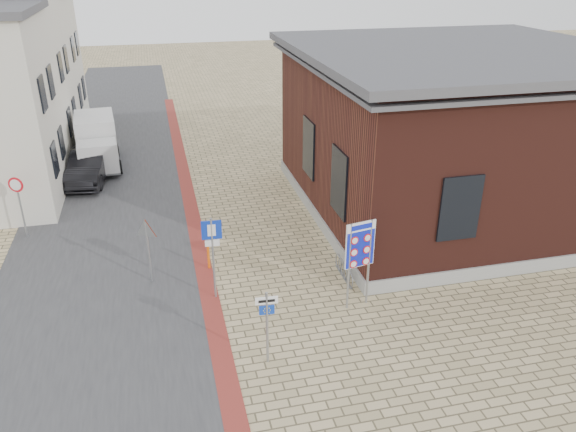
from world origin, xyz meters
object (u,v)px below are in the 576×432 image
bollard (208,256)px  sedan (89,166)px  parking_sign (212,244)px  border_sign (360,246)px  essen_sign (267,317)px  box_truck (97,142)px

bollard → sedan: bearing=115.4°
sedan → parking_sign: (4.70, -11.78, 1.21)m
parking_sign → border_sign: bearing=-15.5°
sedan → parking_sign: bearing=-60.9°
border_sign → essen_sign: border_sign is taller
box_truck → essen_sign: box_truck is taller
sedan → box_truck: box_truck is taller
border_sign → essen_sign: size_ratio=1.32×
essen_sign → bollard: bearing=103.6°
box_truck → parking_sign: 14.62m
parking_sign → bollard: size_ratio=2.85×
sedan → box_truck: size_ratio=0.93×
parking_sign → bollard: bearing=93.7°
border_sign → bollard: bearing=130.6°
border_sign → essen_sign: bearing=-159.8°
essen_sign → bollard: 5.57m
sedan → box_truck: 2.24m
essen_sign → sedan: bearing=113.6°
sedan → essen_sign: (5.70, -15.28, 0.70)m
sedan → parking_sign: 12.74m
box_truck → bollard: (4.40, -12.03, -0.80)m
border_sign → parking_sign: (-4.30, 1.50, -0.15)m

